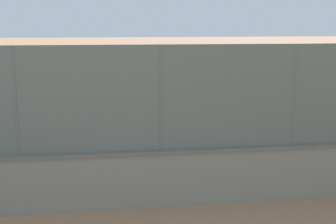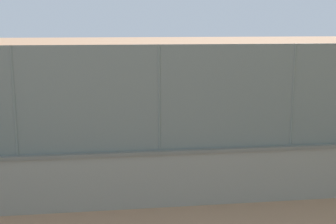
% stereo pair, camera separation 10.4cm
% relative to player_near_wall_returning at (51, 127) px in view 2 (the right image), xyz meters
% --- Properties ---
extents(ground_plane, '(260.00, 260.00, 0.00)m').
position_rel_player_near_wall_returning_xyz_m(ground_plane, '(-2.21, -6.97, -0.97)').
color(ground_plane, tan).
extents(perimeter_wall, '(28.53, 1.01, 1.34)m').
position_rel_player_near_wall_returning_xyz_m(perimeter_wall, '(-4.36, 4.43, -0.30)').
color(perimeter_wall, gray).
rests_on(perimeter_wall, ground_plane).
extents(fence_panel_on_wall, '(28.03, 0.73, 2.37)m').
position_rel_player_near_wall_returning_xyz_m(fence_panel_on_wall, '(-4.36, 4.43, 1.55)').
color(fence_panel_on_wall, slate).
rests_on(fence_panel_on_wall, perimeter_wall).
extents(player_near_wall_returning, '(0.77, 1.17, 1.65)m').
position_rel_player_near_wall_returning_xyz_m(player_near_wall_returning, '(0.00, 0.00, 0.00)').
color(player_near_wall_returning, '#591919').
rests_on(player_near_wall_returning, ground_plane).
extents(player_at_service_line, '(0.84, 1.12, 1.68)m').
position_rel_player_near_wall_returning_xyz_m(player_at_service_line, '(-6.90, -5.79, 0.02)').
color(player_at_service_line, '#B2B2B2').
rests_on(player_at_service_line, ground_plane).
extents(sports_ball, '(0.11, 0.11, 0.11)m').
position_rel_player_near_wall_returning_xyz_m(sports_ball, '(-1.03, 2.05, -0.05)').
color(sports_ball, '#3399D8').
extents(courtside_bench, '(1.61, 0.42, 0.87)m').
position_rel_player_near_wall_returning_xyz_m(courtside_bench, '(-6.76, 3.03, -0.51)').
color(courtside_bench, gray).
rests_on(courtside_bench, ground_plane).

